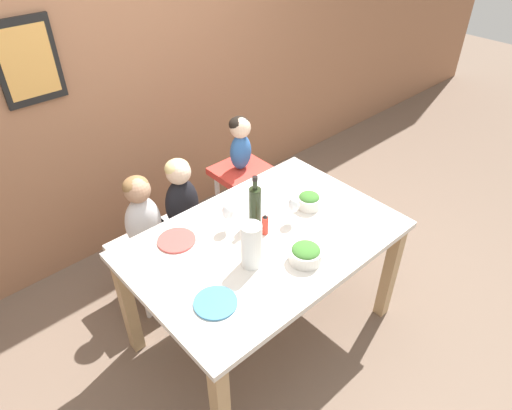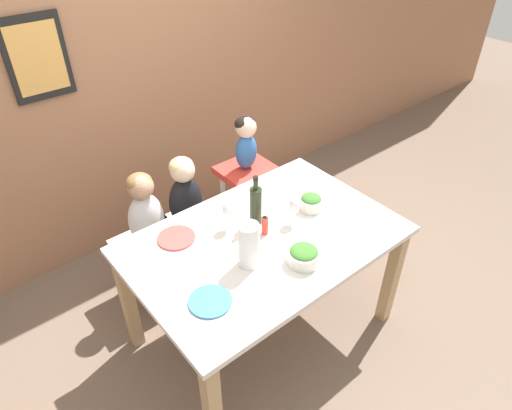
% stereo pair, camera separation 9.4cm
% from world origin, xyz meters
% --- Properties ---
extents(ground_plane, '(14.00, 14.00, 0.00)m').
position_xyz_m(ground_plane, '(0.00, 0.00, 0.00)').
color(ground_plane, '#705B4C').
extents(wall_back, '(10.00, 0.09, 2.70)m').
position_xyz_m(wall_back, '(-0.00, 1.42, 1.35)').
color(wall_back, '#9E6B4C').
rests_on(wall_back, ground_plane).
extents(dining_table, '(1.47, 0.97, 0.78)m').
position_xyz_m(dining_table, '(0.00, 0.00, 0.67)').
color(dining_table, silver).
rests_on(dining_table, ground_plane).
extents(chair_far_left, '(0.44, 0.40, 0.44)m').
position_xyz_m(chair_far_left, '(-0.35, 0.73, 0.37)').
color(chair_far_left, silver).
rests_on(chair_far_left, ground_plane).
extents(chair_far_center, '(0.44, 0.40, 0.44)m').
position_xyz_m(chair_far_center, '(-0.06, 0.73, 0.37)').
color(chair_far_center, silver).
rests_on(chair_far_center, ground_plane).
extents(chair_right_highchair, '(0.37, 0.34, 0.69)m').
position_xyz_m(chair_right_highchair, '(0.45, 0.73, 0.55)').
color(chair_right_highchair, silver).
rests_on(chair_right_highchair, ground_plane).
extents(person_child_left, '(0.23, 0.17, 0.52)m').
position_xyz_m(person_child_left, '(-0.35, 0.73, 0.71)').
color(person_child_left, silver).
rests_on(person_child_left, chair_far_left).
extents(person_child_center, '(0.23, 0.17, 0.52)m').
position_xyz_m(person_child_center, '(-0.06, 0.73, 0.71)').
color(person_child_center, black).
rests_on(person_child_center, chair_far_center).
extents(person_baby_right, '(0.16, 0.15, 0.39)m').
position_xyz_m(person_baby_right, '(0.45, 0.73, 0.92)').
color(person_baby_right, '#3366B2').
rests_on(person_baby_right, chair_right_highchair).
extents(wine_bottle, '(0.07, 0.07, 0.31)m').
position_xyz_m(wine_bottle, '(0.05, 0.13, 0.90)').
color(wine_bottle, '#232D19').
rests_on(wine_bottle, dining_table).
extents(paper_towel_roll, '(0.11, 0.11, 0.25)m').
position_xyz_m(paper_towel_roll, '(-0.19, -0.10, 0.90)').
color(paper_towel_roll, white).
rests_on(paper_towel_roll, dining_table).
extents(wine_glass_near, '(0.06, 0.06, 0.17)m').
position_xyz_m(wine_glass_near, '(0.21, -0.01, 0.89)').
color(wine_glass_near, white).
rests_on(wine_glass_near, dining_table).
extents(wine_glass_far, '(0.06, 0.06, 0.17)m').
position_xyz_m(wine_glass_far, '(-0.10, 0.19, 0.89)').
color(wine_glass_far, white).
rests_on(wine_glass_far, dining_table).
extents(salad_bowl_large, '(0.17, 0.17, 0.10)m').
position_xyz_m(salad_bowl_large, '(0.03, -0.27, 0.83)').
color(salad_bowl_large, silver).
rests_on(salad_bowl_large, dining_table).
extents(salad_bowl_small, '(0.14, 0.14, 0.10)m').
position_xyz_m(salad_bowl_small, '(0.38, 0.03, 0.83)').
color(salad_bowl_small, silver).
rests_on(salad_bowl_small, dining_table).
extents(dinner_plate_front_left, '(0.21, 0.21, 0.01)m').
position_xyz_m(dinner_plate_front_left, '(-0.49, -0.19, 0.78)').
color(dinner_plate_front_left, teal).
rests_on(dinner_plate_front_left, dining_table).
extents(dinner_plate_back_left, '(0.21, 0.21, 0.01)m').
position_xyz_m(dinner_plate_back_left, '(-0.38, 0.30, 0.78)').
color(dinner_plate_back_left, '#D14C47').
rests_on(dinner_plate_back_left, dining_table).
extents(condiment_bottle_hot_sauce, '(0.04, 0.04, 0.13)m').
position_xyz_m(condiment_bottle_hot_sauce, '(0.02, 0.03, 0.84)').
color(condiment_bottle_hot_sauce, red).
rests_on(condiment_bottle_hot_sauce, dining_table).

